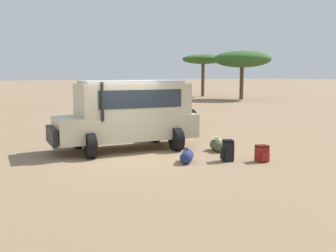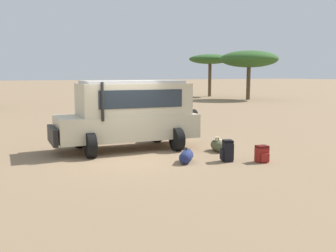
{
  "view_description": "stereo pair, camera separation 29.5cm",
  "coord_description": "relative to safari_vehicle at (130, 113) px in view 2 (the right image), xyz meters",
  "views": [
    {
      "loc": [
        -4.84,
        -11.36,
        2.67
      ],
      "look_at": [
        1.17,
        -0.31,
        1.0
      ],
      "focal_mm": 42.0,
      "sensor_mm": 36.0,
      "label": 1
    },
    {
      "loc": [
        -4.58,
        -11.49,
        2.67
      ],
      "look_at": [
        1.17,
        -0.31,
        1.0
      ],
      "focal_mm": 42.0,
      "sensor_mm": 36.0,
      "label": 2
    }
  ],
  "objects": [
    {
      "name": "duffel_bag_low_black_case",
      "position": [
        2.56,
        -1.81,
        -1.1
      ],
      "size": [
        0.5,
        0.85,
        0.48
      ],
      "color": "#4C5133",
      "rests_on": "ground_plane"
    },
    {
      "name": "safari_vehicle",
      "position": [
        0.0,
        0.0,
        0.0
      ],
      "size": [
        5.42,
        2.96,
        2.44
      ],
      "color": "beige",
      "rests_on": "ground_plane"
    },
    {
      "name": "backpack_beside_front_wheel",
      "position": [
        2.78,
        -3.84,
        -1.05
      ],
      "size": [
        0.39,
        0.42,
        0.51
      ],
      "color": "maroon",
      "rests_on": "ground_plane"
    },
    {
      "name": "acacia_tree_left_mid",
      "position": [
        20.83,
        26.66,
        3.06
      ],
      "size": [
        4.96,
        4.99,
        4.98
      ],
      "color": "brown",
      "rests_on": "ground_plane"
    },
    {
      "name": "duffel_bag_soft_canvas",
      "position": [
        0.7,
        -2.83,
        -1.11
      ],
      "size": [
        0.68,
        0.76,
        0.47
      ],
      "color": "navy",
      "rests_on": "ground_plane"
    },
    {
      "name": "acacia_tree_centre_back",
      "position": [
        21.18,
        19.86,
        2.88
      ],
      "size": [
        5.92,
        6.06,
        5.06
      ],
      "color": "brown",
      "rests_on": "ground_plane"
    },
    {
      "name": "ground_plane",
      "position": [
        -0.55,
        -1.47,
        -1.29
      ],
      "size": [
        320.0,
        320.0,
        0.0
      ],
      "primitive_type": "plane",
      "color": "#8C7051"
    },
    {
      "name": "backpack_cluster_center",
      "position": [
        1.9,
        -3.26,
        -0.97
      ],
      "size": [
        0.44,
        0.41,
        0.66
      ],
      "color": "black",
      "rests_on": "ground_plane"
    }
  ]
}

